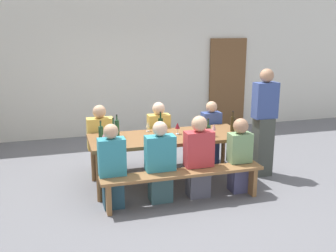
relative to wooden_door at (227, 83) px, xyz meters
The scene contains 25 objects.
ground_plane 3.94m from the wooden_door, 128.12° to the right, with size 24.00×24.00×0.00m, color slate.
back_wall 2.41m from the wooden_door, behind, with size 14.00×0.20×3.20m, color silver.
wooden_door is the anchor object (origin of this frame).
tasting_table 3.82m from the wooden_door, 128.12° to the right, with size 2.35×0.89×0.75m.
bench_near 4.47m from the wooden_door, 122.13° to the right, with size 2.25×0.30×0.45m.
bench_far 3.32m from the wooden_door, 136.27° to the right, with size 2.25×0.30×0.45m.
wine_bottle_0 4.47m from the wooden_door, 138.42° to the right, with size 0.07×0.07×0.29m.
wine_bottle_1 3.62m from the wooden_door, 131.31° to the right, with size 0.07×0.07×0.32m.
wine_bottle_2 4.35m from the wooden_door, 136.65° to the right, with size 0.06×0.06×0.33m.
wine_bottle_3 4.17m from the wooden_door, 137.72° to the right, with size 0.07×0.07×0.33m.
wine_bottle_4 3.86m from the wooden_door, 118.87° to the right, with size 0.08×0.08×0.32m.
wine_bottle_5 3.30m from the wooden_door, 113.33° to the right, with size 0.07×0.07×0.32m.
wine_glass_0 3.67m from the wooden_door, 126.54° to the right, with size 0.08×0.08×0.18m.
wine_glass_1 3.50m from the wooden_door, 121.02° to the right, with size 0.06×0.06×0.16m.
wine_glass_2 4.57m from the wooden_door, 136.52° to the right, with size 0.07×0.07×0.17m.
wine_glass_3 3.71m from the wooden_door, 134.08° to the right, with size 0.06×0.06×0.16m.
wine_glass_4 3.64m from the wooden_door, 117.88° to the right, with size 0.07×0.07×0.19m.
seated_guest_near_0 4.89m from the wooden_door, 132.46° to the right, with size 0.35×0.24×1.14m.
seated_guest_near_1 4.48m from the wooden_door, 126.27° to the right, with size 0.40×0.24×1.13m.
seated_guest_near_2 4.17m from the wooden_door, 120.08° to the right, with size 0.40×0.24×1.17m.
seated_guest_near_3 3.90m from the wooden_door, 112.03° to the right, with size 0.32×0.24×1.09m.
seated_guest_far_0 4.10m from the wooden_door, 143.95° to the right, with size 0.41×0.24×1.16m.
seated_guest_far_1 3.38m from the wooden_door, 134.23° to the right, with size 0.36×0.24×1.15m.
seated_guest_far_2 2.82m from the wooden_door, 120.31° to the right, with size 0.32×0.24×1.12m.
standing_host 3.20m from the wooden_door, 104.40° to the right, with size 0.37×0.24×1.72m.
Camera 1 is at (-1.57, -5.34, 2.31)m, focal length 41.11 mm.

